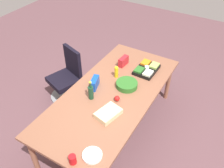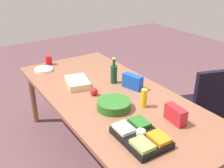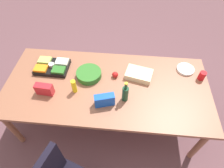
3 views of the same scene
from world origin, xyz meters
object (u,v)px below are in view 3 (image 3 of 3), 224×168
at_px(conference_table, 107,88).
at_px(mustard_bottle, 74,86).
at_px(chip_bag_red, 44,89).
at_px(wine_bottle, 125,93).
at_px(chip_bag_blue, 104,100).
at_px(veggie_tray, 52,67).
at_px(sheet_cake, 139,74).
at_px(paper_plate_stack, 185,69).
at_px(apple_red, 115,75).
at_px(red_solo_cup, 202,76).
at_px(salad_bowl, 89,74).

distance_m(conference_table, mustard_bottle, 0.41).
bearing_deg(chip_bag_red, wine_bottle, -0.01).
bearing_deg(conference_table, chip_bag_red, -165.08).
bearing_deg(chip_bag_red, chip_bag_blue, -7.13).
xyz_separation_m(wine_bottle, chip_bag_red, (-0.92, 0.00, -0.04)).
bearing_deg(conference_table, veggie_tray, 163.99).
bearing_deg(sheet_cake, veggie_tray, 178.58).
height_order(conference_table, veggie_tray, veggie_tray).
bearing_deg(mustard_bottle, wine_bottle, -5.88).
bearing_deg(paper_plate_stack, conference_table, -160.78).
bearing_deg(paper_plate_stack, wine_bottle, -145.04).
relative_size(sheet_cake, wine_bottle, 1.12).
distance_m(apple_red, paper_plate_stack, 0.92).
distance_m(mustard_bottle, wine_bottle, 0.59).
xyz_separation_m(red_solo_cup, paper_plate_stack, (-0.17, 0.13, -0.04)).
distance_m(salad_bowl, red_solo_cup, 1.39).
height_order(salad_bowl, wine_bottle, wine_bottle).
bearing_deg(sheet_cake, conference_table, -154.65).
bearing_deg(red_solo_cup, apple_red, -176.29).
distance_m(sheet_cake, salad_bowl, 0.62).
height_order(red_solo_cup, chip_bag_red, chip_bag_red).
bearing_deg(apple_red, sheet_cake, 7.70).
distance_m(conference_table, sheet_cake, 0.44).
bearing_deg(chip_bag_blue, conference_table, 91.70).
bearing_deg(veggie_tray, salad_bowl, -10.22).
bearing_deg(paper_plate_stack, apple_red, -167.35).
bearing_deg(conference_table, wine_bottle, -39.01).
height_order(sheet_cake, chip_bag_blue, chip_bag_blue).
bearing_deg(chip_bag_red, salad_bowl, 33.59).
relative_size(chip_bag_blue, chip_bag_red, 1.10).
bearing_deg(chip_bag_blue, paper_plate_stack, 32.25).
height_order(red_solo_cup, mustard_bottle, mustard_bottle).
relative_size(salad_bowl, chip_bag_blue, 1.41).
distance_m(red_solo_cup, wine_bottle, 1.01).
relative_size(chip_bag_blue, paper_plate_stack, 1.00).
xyz_separation_m(salad_bowl, paper_plate_stack, (1.22, 0.22, -0.02)).
height_order(sheet_cake, mustard_bottle, mustard_bottle).
relative_size(mustard_bottle, paper_plate_stack, 0.81).
distance_m(apple_red, red_solo_cup, 1.07).
distance_m(salad_bowl, chip_bag_red, 0.55).
bearing_deg(wine_bottle, paper_plate_stack, 34.96).
xyz_separation_m(sheet_cake, chip_bag_blue, (-0.38, -0.46, 0.04)).
distance_m(paper_plate_stack, chip_bag_red, 1.76).
distance_m(apple_red, veggie_tray, 0.83).
distance_m(conference_table, red_solo_cup, 1.18).
relative_size(conference_table, paper_plate_stack, 11.26).
bearing_deg(mustard_bottle, chip_bag_red, -169.75).
height_order(conference_table, chip_bag_red, chip_bag_red).
height_order(veggie_tray, paper_plate_stack, veggie_tray).
bearing_deg(veggie_tray, sheet_cake, -1.42).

